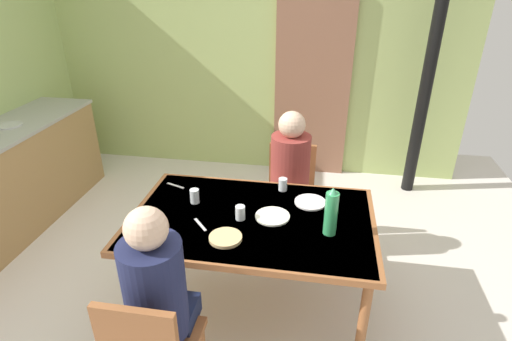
{
  "coord_description": "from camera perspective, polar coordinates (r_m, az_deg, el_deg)",
  "views": [
    {
      "loc": [
        0.81,
        -2.13,
        2.15
      ],
      "look_at": [
        0.43,
        0.1,
        1.01
      ],
      "focal_mm": 28.51,
      "sensor_mm": 36.0,
      "label": 1
    }
  ],
  "objects": [
    {
      "name": "wall_back",
      "position": [
        4.58,
        -0.86,
        15.73
      ],
      "size": [
        4.64,
        0.1,
        2.56
      ],
      "primitive_type": "cube",
      "color": "#AABF70",
      "rests_on": "ground_plane"
    },
    {
      "name": "water_bottle_green_near",
      "position": [
        2.36,
        10.49,
        -5.79
      ],
      "size": [
        0.08,
        0.08,
        0.3
      ],
      "color": "#349C5A",
      "rests_on": "dining_table"
    },
    {
      "name": "bread_plate_sliced",
      "position": [
        2.35,
        -4.3,
        -9.4
      ],
      "size": [
        0.19,
        0.19,
        0.02
      ],
      "primitive_type": "cylinder",
      "color": "#DBB77A",
      "rests_on": "dining_table"
    },
    {
      "name": "chair_far_diner",
      "position": [
        3.36,
        4.82,
        -2.85
      ],
      "size": [
        0.4,
        0.4,
        0.87
      ],
      "rotation": [
        0.0,
        0.0,
        3.14
      ],
      "color": "#965831",
      "rests_on": "ground_plane"
    },
    {
      "name": "stove_pipe_column",
      "position": [
        4.27,
        23.13,
        12.89
      ],
      "size": [
        0.12,
        0.12,
        2.56
      ],
      "primitive_type": "cylinder",
      "color": "black",
      "rests_on": "ground_plane"
    },
    {
      "name": "dinner_plate_near_right",
      "position": [
        2.54,
        2.33,
        -6.43
      ],
      "size": [
        0.22,
        0.22,
        0.01
      ],
      "primitive_type": "cylinder",
      "color": "white",
      "rests_on": "dining_table"
    },
    {
      "name": "person_near_diner",
      "position": [
        2.08,
        -13.88,
        -15.37
      ],
      "size": [
        0.3,
        0.37,
        0.77
      ],
      "color": "#172042",
      "rests_on": "ground_plane"
    },
    {
      "name": "cutlery_knife_near",
      "position": [
        2.94,
        -11.23,
        -2.09
      ],
      "size": [
        0.15,
        0.07,
        0.0
      ],
      "primitive_type": "cube",
      "rotation": [
        0.0,
        0.0,
        2.77
      ],
      "color": "silver",
      "rests_on": "dining_table"
    },
    {
      "name": "dining_table",
      "position": [
        2.57,
        -0.56,
        -7.83
      ],
      "size": [
        1.51,
        0.96,
        0.76
      ],
      "color": "#965831",
      "rests_on": "ground_plane"
    },
    {
      "name": "door_wooden",
      "position": [
        4.49,
        7.9,
        11.58
      ],
      "size": [
        0.8,
        0.05,
        2.0
      ],
      "primitive_type": "cube",
      "color": "#906049",
      "rests_on": "ground_plane"
    },
    {
      "name": "ground_plane",
      "position": [
        3.13,
        -8.53,
        -16.99
      ],
      "size": [
        5.94,
        5.94,
        0.0
      ],
      "primitive_type": "plane",
      "color": "silver"
    },
    {
      "name": "person_far_diner",
      "position": [
        3.11,
        4.79,
        0.48
      ],
      "size": [
        0.3,
        0.37,
        0.77
      ],
      "rotation": [
        0.0,
        0.0,
        3.14
      ],
      "color": "maroon",
      "rests_on": "ground_plane"
    },
    {
      "name": "drinking_glass_spare_center",
      "position": [
        2.5,
        -2.23,
        -5.93
      ],
      "size": [
        0.06,
        0.06,
        0.09
      ],
      "primitive_type": "cylinder",
      "color": "silver",
      "rests_on": "dining_table"
    },
    {
      "name": "drinking_glass_by_far_diner",
      "position": [
        2.69,
        -8.61,
        -3.57
      ],
      "size": [
        0.06,
        0.06,
        0.09
      ],
      "primitive_type": "cylinder",
      "color": "silver",
      "rests_on": "dining_table"
    },
    {
      "name": "drinking_glass_by_near_diner",
      "position": [
        2.82,
        3.78,
        -1.95
      ],
      "size": [
        0.06,
        0.06,
        0.09
      ],
      "primitive_type": "cylinder",
      "color": "silver",
      "rests_on": "dining_table"
    },
    {
      "name": "dinner_plate_near_left",
      "position": [
        2.7,
        7.63,
        -4.42
      ],
      "size": [
        0.21,
        0.21,
        0.01
      ],
      "primitive_type": "cylinder",
      "color": "white",
      "rests_on": "dining_table"
    },
    {
      "name": "cutlery_fork_near",
      "position": [
        2.49,
        -7.81,
        -7.53
      ],
      "size": [
        0.11,
        0.12,
        0.0
      ],
      "primitive_type": "cube",
      "rotation": [
        0.0,
        0.0,
        5.43
      ],
      "color": "silver",
      "rests_on": "dining_table"
    }
  ]
}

